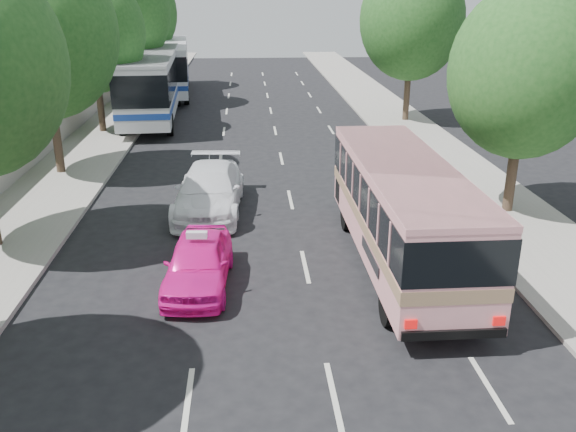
{
  "coord_description": "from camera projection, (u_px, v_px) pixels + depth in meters",
  "views": [
    {
      "loc": [
        -0.61,
        -12.06,
        7.66
      ],
      "look_at": [
        0.5,
        3.99,
        1.6
      ],
      "focal_mm": 38.0,
      "sensor_mm": 36.0,
      "label": 1
    }
  ],
  "objects": [
    {
      "name": "tour_coach_front",
      "position": [
        151.0,
        80.0,
        36.76
      ],
      "size": [
        3.58,
        13.39,
        3.97
      ],
      "rotation": [
        0.0,
        0.0,
        0.06
      ],
      "color": "silver",
      "rests_on": "ground"
    },
    {
      "name": "tree_right_far",
      "position": [
        414.0,
        15.0,
        34.77
      ],
      "size": [
        6.0,
        6.0,
        9.35
      ],
      "color": "#38281E",
      "rests_on": "ground"
    },
    {
      "name": "pink_bus",
      "position": [
        402.0,
        203.0,
        17.23
      ],
      "size": [
        2.49,
        9.71,
        3.1
      ],
      "rotation": [
        0.0,
        0.0,
        0.0
      ],
      "color": "pink",
      "rests_on": "ground"
    },
    {
      "name": "white_pickup",
      "position": [
        209.0,
        190.0,
        21.88
      ],
      "size": [
        2.58,
        5.72,
        1.62
      ],
      "primitive_type": "imported",
      "rotation": [
        0.0,
        0.0,
        -0.06
      ],
      "color": "white",
      "rests_on": "ground"
    },
    {
      "name": "sidewalk_left",
      "position": [
        97.0,
        140.0,
        32.09
      ],
      "size": [
        4.0,
        90.0,
        0.15
      ],
      "primitive_type": "cube",
      "color": "#9E998E",
      "rests_on": "ground"
    },
    {
      "name": "tree_left_f",
      "position": [
        139.0,
        10.0,
        46.74
      ],
      "size": [
        5.88,
        5.88,
        9.16
      ],
      "color": "#38281E",
      "rests_on": "ground"
    },
    {
      "name": "tour_coach_rear",
      "position": [
        169.0,
        63.0,
        45.45
      ],
      "size": [
        3.83,
        12.95,
        3.82
      ],
      "rotation": [
        0.0,
        0.0,
        0.08
      ],
      "color": "silver",
      "rests_on": "ground"
    },
    {
      "name": "tree_right_near",
      "position": [
        529.0,
        66.0,
        20.14
      ],
      "size": [
        5.1,
        5.1,
        7.95
      ],
      "color": "#38281E",
      "rests_on": "ground"
    },
    {
      "name": "low_wall",
      "position": [
        60.0,
        125.0,
        31.69
      ],
      "size": [
        0.3,
        90.0,
        1.5
      ],
      "primitive_type": "cube",
      "color": "#9E998E",
      "rests_on": "sidewalk_left"
    },
    {
      "name": "tree_left_e",
      "position": [
        122.0,
        7.0,
        39.14
      ],
      "size": [
        6.3,
        6.3,
        9.82
      ],
      "color": "#38281E",
      "rests_on": "ground"
    },
    {
      "name": "sidewalk_right",
      "position": [
        414.0,
        136.0,
        33.19
      ],
      "size": [
        4.0,
        90.0,
        0.12
      ],
      "primitive_type": "cube",
      "color": "#9E998E",
      "rests_on": "ground"
    },
    {
      "name": "ground",
      "position": [
        278.0,
        343.0,
        14.0
      ],
      "size": [
        120.0,
        120.0,
        0.0
      ],
      "primitive_type": "plane",
      "color": "black",
      "rests_on": "ground"
    },
    {
      "name": "tree_left_c",
      "position": [
        43.0,
        28.0,
        24.3
      ],
      "size": [
        6.0,
        6.0,
        9.35
      ],
      "color": "#38281E",
      "rests_on": "ground"
    },
    {
      "name": "tree_left_d",
      "position": [
        93.0,
        28.0,
        31.94
      ],
      "size": [
        5.52,
        5.52,
        8.6
      ],
      "color": "#38281E",
      "rests_on": "ground"
    },
    {
      "name": "pink_taxi",
      "position": [
        198.0,
        262.0,
        16.42
      ],
      "size": [
        1.9,
        4.23,
        1.41
      ],
      "primitive_type": "imported",
      "rotation": [
        0.0,
        0.0,
        -0.06
      ],
      "color": "#FF16A4",
      "rests_on": "ground"
    },
    {
      "name": "taxi_roof_sign",
      "position": [
        197.0,
        235.0,
        16.14
      ],
      "size": [
        0.56,
        0.21,
        0.18
      ],
      "primitive_type": "cube",
      "rotation": [
        0.0,
        0.0,
        -0.06
      ],
      "color": "silver",
      "rests_on": "pink_taxi"
    }
  ]
}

